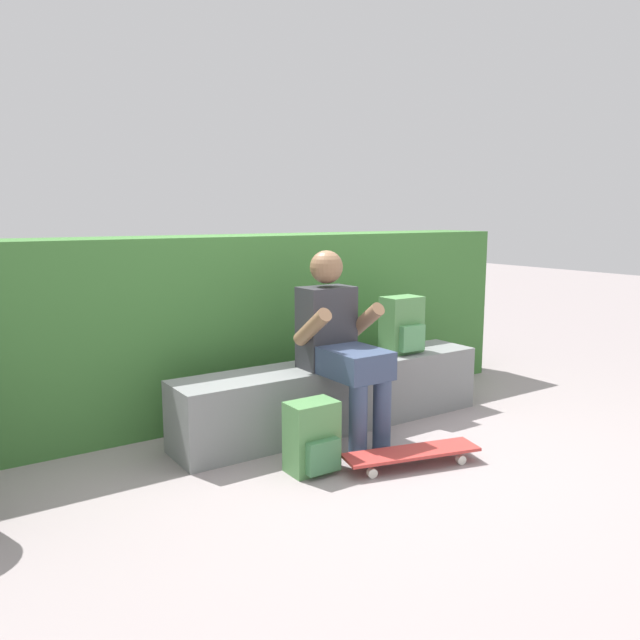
{
  "coord_description": "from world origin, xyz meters",
  "views": [
    {
      "loc": [
        -2.35,
        -2.97,
        1.42
      ],
      "look_at": [
        -0.17,
        0.27,
        0.76
      ],
      "focal_mm": 35.21,
      "sensor_mm": 36.0,
      "label": 1
    }
  ],
  "objects_px": {
    "backpack_on_bench": "(402,326)",
    "skateboard_near_person": "(412,453)",
    "bench_main": "(335,395)",
    "person_skater": "(339,340)",
    "backpack_on_ground": "(313,438)"
  },
  "relations": [
    {
      "from": "person_skater",
      "to": "backpack_on_ground",
      "type": "xyz_separation_m",
      "value": [
        -0.42,
        -0.33,
        -0.45
      ]
    },
    {
      "from": "backpack_on_bench",
      "to": "skateboard_near_person",
      "type": "bearing_deg",
      "value": -127.59
    },
    {
      "from": "skateboard_near_person",
      "to": "person_skater",
      "type": "bearing_deg",
      "value": 99.2
    },
    {
      "from": "bench_main",
      "to": "person_skater",
      "type": "height_order",
      "value": "person_skater"
    },
    {
      "from": "bench_main",
      "to": "person_skater",
      "type": "relative_size",
      "value": 1.87
    },
    {
      "from": "skateboard_near_person",
      "to": "backpack_on_ground",
      "type": "bearing_deg",
      "value": 153.62
    },
    {
      "from": "bench_main",
      "to": "backpack_on_bench",
      "type": "relative_size",
      "value": 5.6
    },
    {
      "from": "bench_main",
      "to": "backpack_on_ground",
      "type": "height_order",
      "value": "bench_main"
    },
    {
      "from": "person_skater",
      "to": "backpack_on_ground",
      "type": "distance_m",
      "value": 0.7
    },
    {
      "from": "person_skater",
      "to": "backpack_on_ground",
      "type": "bearing_deg",
      "value": -141.8
    },
    {
      "from": "bench_main",
      "to": "backpack_on_bench",
      "type": "height_order",
      "value": "backpack_on_bench"
    },
    {
      "from": "backpack_on_ground",
      "to": "person_skater",
      "type": "bearing_deg",
      "value": 38.2
    },
    {
      "from": "bench_main",
      "to": "person_skater",
      "type": "distance_m",
      "value": 0.48
    },
    {
      "from": "bench_main",
      "to": "backpack_on_bench",
      "type": "distance_m",
      "value": 0.71
    },
    {
      "from": "backpack_on_bench",
      "to": "bench_main",
      "type": "bearing_deg",
      "value": 179.06
    }
  ]
}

